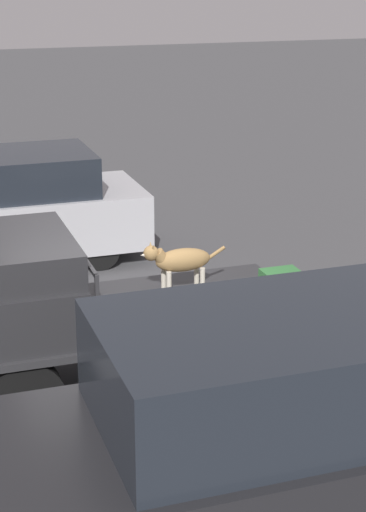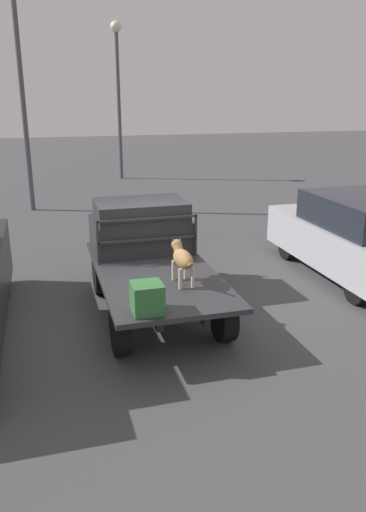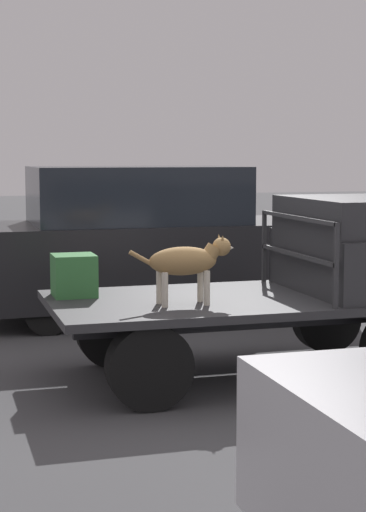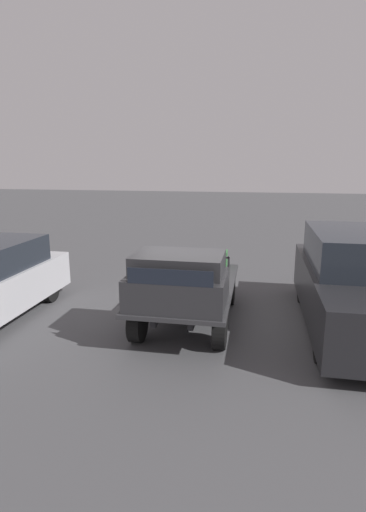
# 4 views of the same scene
# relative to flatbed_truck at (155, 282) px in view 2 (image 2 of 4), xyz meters

# --- Properties ---
(ground_plane) EXTENTS (80.00, 80.00, 0.00)m
(ground_plane) POSITION_rel_flatbed_truck_xyz_m (0.00, 0.00, -0.60)
(ground_plane) COLOR #474749
(flatbed_truck) EXTENTS (4.01, 1.94, 0.83)m
(flatbed_truck) POSITION_rel_flatbed_truck_xyz_m (0.00, 0.00, 0.00)
(flatbed_truck) COLOR black
(flatbed_truck) RESTS_ON ground
(truck_cab) EXTENTS (1.38, 1.82, 0.97)m
(truck_cab) POSITION_rel_flatbed_truck_xyz_m (1.23, 0.00, 0.68)
(truck_cab) COLOR #28282B
(truck_cab) RESTS_ON flatbed_truck
(truck_headboard) EXTENTS (0.04, 1.82, 0.80)m
(truck_headboard) POSITION_rel_flatbed_truck_xyz_m (0.50, 0.00, 0.75)
(truck_headboard) COLOR #2D2D30
(truck_headboard) RESTS_ON flatbed_truck
(dog) EXTENTS (1.03, 0.27, 0.66)m
(dog) POSITION_rel_flatbed_truck_xyz_m (-0.73, -0.28, 0.64)
(dog) COLOR beige
(dog) RESTS_ON flatbed_truck
(cargo_crate) EXTENTS (0.42, 0.42, 0.42)m
(cargo_crate) POSITION_rel_flatbed_truck_xyz_m (-1.69, 0.48, 0.44)
(cargo_crate) COLOR #337038
(cargo_crate) RESTS_ON flatbed_truck
(parked_sedan) EXTENTS (4.43, 1.86, 1.74)m
(parked_sedan) POSITION_rel_flatbed_truck_xyz_m (0.75, -4.46, 0.26)
(parked_sedan) COLOR black
(parked_sedan) RESTS_ON ground
(light_pole_near) EXTENTS (0.55, 0.55, 8.04)m
(light_pole_near) POSITION_rel_flatbed_truck_xyz_m (9.25, 2.11, 5.01)
(light_pole_near) COLOR #4C4C51
(light_pole_near) RESTS_ON ground
(light_pole_far) EXTENTS (0.48, 0.48, 6.67)m
(light_pole_far) POSITION_rel_flatbed_truck_xyz_m (15.04, -1.81, 3.88)
(light_pole_far) COLOR #4C4C51
(light_pole_far) RESTS_ON ground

